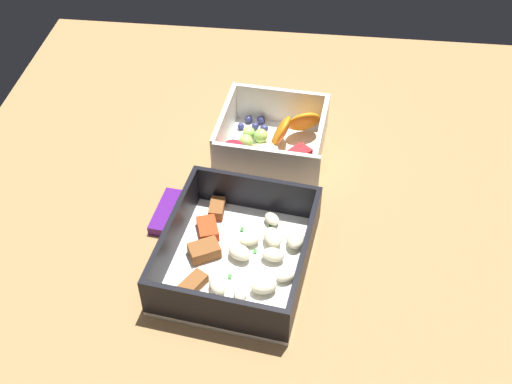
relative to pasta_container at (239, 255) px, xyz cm
name	(u,v)px	position (x,y,z in cm)	size (l,w,h in cm)	color
table_surface	(264,203)	(11.03, -1.65, -2.67)	(80.00, 80.00, 2.00)	#9E7547
pasta_container	(239,255)	(0.00, 0.00, 0.00)	(19.90, 17.66, 5.44)	white
fruit_bowl	(273,141)	(19.51, -1.89, 0.40)	(14.44, 14.47, 5.86)	white
candy_bar	(167,212)	(6.63, 9.59, -1.07)	(7.00, 2.40, 1.20)	#51197A
paper_cup_liner	(296,106)	(29.29, -4.33, -0.77)	(3.64, 3.64, 1.79)	white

